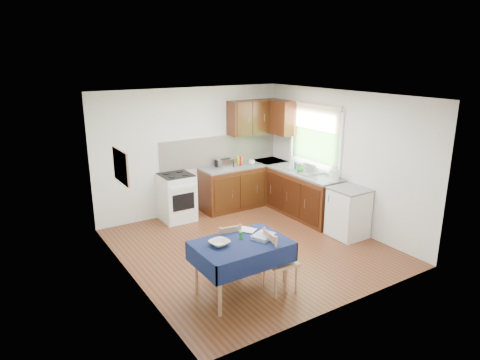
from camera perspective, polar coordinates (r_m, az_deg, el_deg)
floor at (r=7.25m, az=1.34°, el=-8.89°), size 4.20×4.20×0.00m
ceiling at (r=6.59m, az=1.48°, el=11.19°), size 4.00×4.20×0.02m
wall_back at (r=8.59m, az=-6.42°, el=3.84°), size 4.00×0.02×2.50m
wall_front at (r=5.29m, az=14.19°, el=-4.53°), size 4.00×0.02×2.50m
wall_left at (r=5.98m, az=-14.74°, el=-2.12°), size 0.02×4.20×2.50m
wall_right at (r=8.07m, az=13.31°, el=2.70°), size 0.02×4.20×2.50m
base_cabinets at (r=8.79m, az=4.17°, el=-1.35°), size 1.90×2.30×0.86m
worktop_back at (r=8.92m, az=0.57°, el=1.97°), size 1.90×0.60×0.04m
worktop_right at (r=8.41m, az=8.57°, el=0.90°), size 0.60×1.70×0.04m
worktop_corner at (r=9.28m, az=3.94°, el=2.50°), size 0.60×0.60×0.04m
splashback at (r=8.88m, az=-2.60°, el=4.01°), size 2.70×0.02×0.60m
upper_cabinets at (r=9.00m, az=3.15°, el=8.37°), size 1.20×0.85×0.70m
stove at (r=8.33m, az=-8.42°, el=-2.27°), size 0.60×0.61×0.92m
window at (r=8.46m, az=9.97°, el=6.28°), size 0.04×1.48×1.26m
fridge at (r=7.73m, az=14.25°, el=-4.24°), size 0.58×0.60×0.89m
corkboard at (r=6.17m, az=-15.58°, el=1.76°), size 0.04×0.62×0.47m
dining_table at (r=5.68m, az=0.18°, el=-9.25°), size 1.22×0.83×0.74m
chair_far at (r=6.15m, az=-1.74°, el=-9.15°), size 0.43×0.43×0.84m
chair_near at (r=5.82m, az=5.03°, el=-10.49°), size 0.44×0.44×0.89m
toaster at (r=8.62m, az=-1.96°, el=2.22°), size 0.26×0.16×0.20m
sandwich_press at (r=8.71m, az=-2.12°, el=2.34°), size 0.31×0.26×0.18m
sauce_bottle at (r=8.79m, az=0.06°, el=2.55°), size 0.04×0.04×0.20m
yellow_packet at (r=8.96m, az=-0.08°, el=2.65°), size 0.13×0.10×0.15m
dish_rack at (r=8.33m, az=9.33°, el=1.03°), size 0.42×0.32×0.20m
kettle at (r=7.88m, az=12.47°, el=0.81°), size 0.18×0.18×0.30m
cup at (r=8.88m, az=1.59°, el=2.37°), size 0.17×0.17×0.10m
soap_bottle_a at (r=8.51m, az=6.91°, el=2.28°), size 0.14×0.14×0.29m
soap_bottle_b at (r=8.63m, az=7.25°, el=2.10°), size 0.12×0.12×0.18m
soap_bottle_c at (r=8.34m, az=7.97°, el=1.56°), size 0.15×0.15×0.17m
plate_bowl at (r=5.55m, az=-2.76°, el=-8.38°), size 0.29×0.29×0.06m
book at (r=5.91m, az=0.56°, el=-6.97°), size 0.27×0.29×0.02m
spice_jar at (r=5.72m, az=0.12°, el=-7.37°), size 0.05×0.05×0.10m
tea_towel at (r=5.75m, az=3.13°, el=-7.49°), size 0.36×0.33×0.05m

